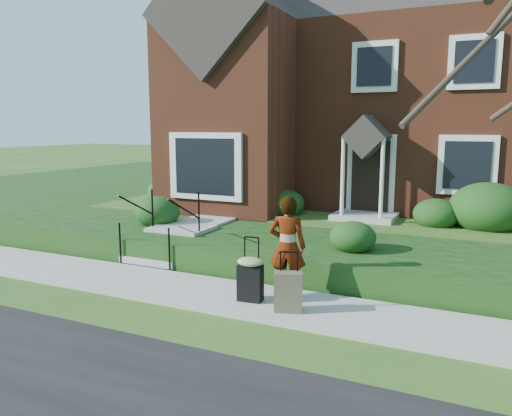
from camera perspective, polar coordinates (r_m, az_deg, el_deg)
The scene contains 10 objects.
ground at distance 9.14m, azimuth -3.19°, elevation -10.29°, with size 120.00×120.00×0.00m, color #2D5119.
sidewalk at distance 9.12m, azimuth -3.20°, elevation -10.05°, with size 60.00×1.60×0.08m, color #9E9B93.
terrace at distance 18.68m, azimuth 24.49°, elevation -0.02°, with size 44.00×20.00×0.60m, color black.
walkway at distance 14.40m, azimuth -2.57°, elevation -0.41°, with size 1.20×6.00×0.06m, color #9E9B93.
main_house at distance 17.84m, azimuth 11.39°, elevation 16.24°, with size 10.40×10.20×9.40m.
front_steps at distance 11.78m, azimuth -9.71°, elevation -3.50°, with size 1.40×2.02×1.50m.
foundation_shrubs at distance 13.15m, azimuth 8.23°, elevation 0.78°, with size 10.35×4.81×1.27m.
woman at distance 8.77m, azimuth 3.61°, elevation -4.43°, with size 0.66×0.43×1.81m, color #999999.
suitcase_black at distance 8.65m, azimuth -0.66°, elevation -7.82°, with size 0.50×0.42×1.13m.
suitcase_olive at distance 8.23m, azimuth 3.72°, elevation -9.51°, with size 0.51×0.39×0.99m.
Camera 1 is at (4.09, -7.57, 3.07)m, focal length 35.00 mm.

